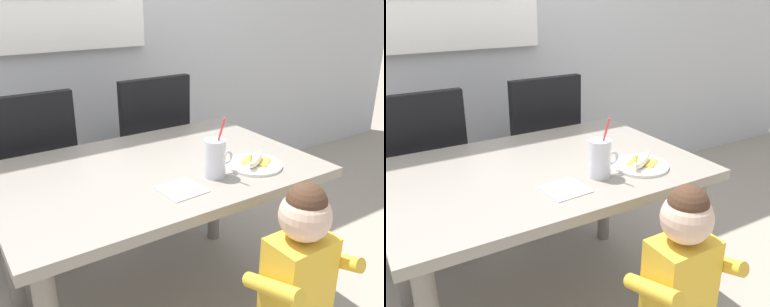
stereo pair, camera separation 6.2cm
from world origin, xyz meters
The scene contains 9 objects.
ground_plane centered at (0.00, 0.00, 0.00)m, with size 24.00×24.00×0.00m, color #9E9384.
dining_table centered at (0.00, 0.00, 0.61)m, with size 1.28×0.86×0.72m.
dining_chair_left centered at (-0.37, 0.65, 0.54)m, with size 0.44×0.44×0.96m.
dining_chair_right centered at (0.31, 0.68, 0.54)m, with size 0.44×0.44×0.96m.
toddler_standing centered at (0.20, -0.63, 0.53)m, with size 0.33×0.24×0.84m.
milk_cup centered at (0.15, -0.21, 0.78)m, with size 0.13×0.09×0.25m.
snack_plate centered at (0.34, -0.22, 0.72)m, with size 0.23×0.23×0.01m, color white.
peeled_banana centered at (0.34, -0.22, 0.75)m, with size 0.17×0.15×0.07m.
paper_napkin centered at (-0.02, -0.24, 0.72)m, with size 0.15×0.15×0.00m, color silver.
Camera 2 is at (-0.68, -1.43, 1.39)m, focal length 38.80 mm.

